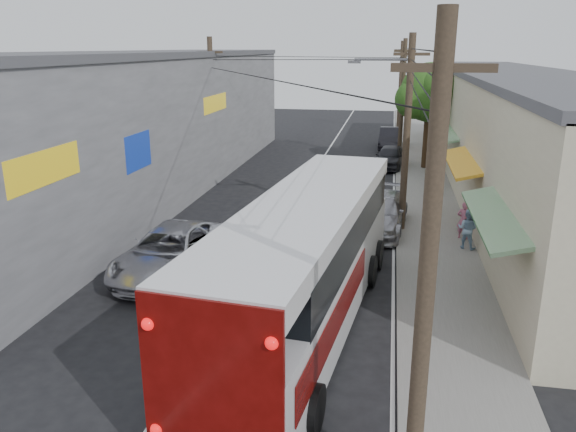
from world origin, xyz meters
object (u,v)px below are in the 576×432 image
object	(u,v)px
jeepney	(171,251)
pedestrian_near	(464,220)
parked_suv	(379,212)
pedestrian_far	(467,229)
coach_bus	(308,260)
parked_car_far	(391,138)
parked_car_mid	(390,157)

from	to	relation	value
jeepney	pedestrian_near	xyz separation A→B (m)	(10.21, 5.23, 0.09)
jeepney	parked_suv	distance (m)	9.21
pedestrian_far	pedestrian_near	bearing A→B (deg)	-65.80
jeepney	parked_suv	world-z (taller)	jeepney
coach_bus	pedestrian_far	world-z (taller)	coach_bus
jeepney	parked_car_far	bearing A→B (deg)	76.64
pedestrian_near	parked_car_far	bearing A→B (deg)	-63.61
coach_bus	pedestrian_near	size ratio (longest dim) A/B	8.51
parked_suv	pedestrian_near	bearing A→B (deg)	-9.59
coach_bus	parked_car_far	bearing A→B (deg)	92.32
pedestrian_near	parked_suv	bearing A→B (deg)	3.29
parked_suv	parked_car_mid	size ratio (longest dim) A/B	1.26
parked_car_mid	pedestrian_far	world-z (taller)	pedestrian_far
coach_bus	parked_car_mid	xyz separation A→B (m)	(2.09, 21.90, -1.17)
coach_bus	parked_car_far	world-z (taller)	coach_bus
parked_suv	pedestrian_near	world-z (taller)	pedestrian_near
coach_bus	jeepney	size ratio (longest dim) A/B	2.27
coach_bus	jeepney	xyz separation A→B (m)	(-5.12, 2.76, -1.10)
parked_car_mid	pedestrian_near	xyz separation A→B (m)	(3.00, -13.90, 0.16)
coach_bus	parked_suv	distance (m)	9.13
coach_bus	parked_car_far	distance (m)	29.35
coach_bus	jeepney	world-z (taller)	coach_bus
jeepney	coach_bus	bearing A→B (deg)	-26.46
parked_car_mid	parked_car_far	xyz separation A→B (m)	(0.00, 7.36, 0.07)
parked_suv	pedestrian_far	distance (m)	3.93
parked_car_far	pedestrian_near	bearing A→B (deg)	-80.03
coach_bus	pedestrian_near	bearing A→B (deg)	63.93
parked_suv	parked_car_mid	bearing A→B (deg)	93.96
coach_bus	pedestrian_near	xyz separation A→B (m)	(5.09, 7.99, -1.01)
parked_suv	parked_car_mid	distance (m)	13.00
pedestrian_far	coach_bus	bearing A→B (deg)	77.56
coach_bus	pedestrian_far	size ratio (longest dim) A/B	8.35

